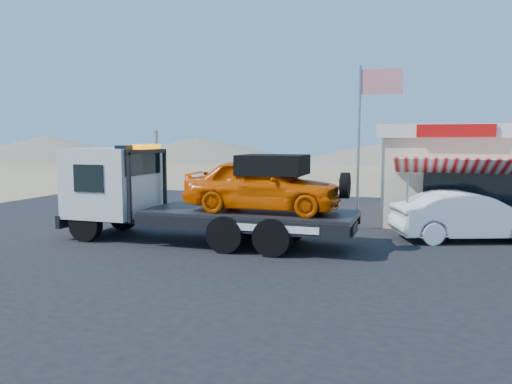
# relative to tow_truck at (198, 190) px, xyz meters

# --- Properties ---
(ground) EXTENTS (120.00, 120.00, 0.00)m
(ground) POSITION_rel_tow_truck_xyz_m (-0.01, -0.65, -1.71)
(ground) COLOR #866A4C
(ground) RESTS_ON ground
(asphalt_lot) EXTENTS (32.00, 24.00, 0.02)m
(asphalt_lot) POSITION_rel_tow_truck_xyz_m (1.99, 2.35, -1.70)
(asphalt_lot) COLOR black
(asphalt_lot) RESTS_ON ground
(tow_truck) EXTENTS (9.54, 2.83, 3.19)m
(tow_truck) POSITION_rel_tow_truck_xyz_m (0.00, 0.00, 0.00)
(tow_truck) COLOR black
(tow_truck) RESTS_ON asphalt_lot
(white_sedan) EXTENTS (5.23, 3.33, 1.63)m
(white_sedan) POSITION_rel_tow_truck_xyz_m (8.46, 2.98, -0.88)
(white_sedan) COLOR silver
(white_sedan) RESTS_ON asphalt_lot
(jerky_store) EXTENTS (10.40, 9.97, 3.90)m
(jerky_store) POSITION_rel_tow_truck_xyz_m (10.49, 8.32, 0.28)
(jerky_store) COLOR beige
(jerky_store) RESTS_ON asphalt_lot
(flagpole) EXTENTS (1.55, 0.10, 6.00)m
(flagpole) POSITION_rel_tow_truck_xyz_m (4.93, 3.85, 2.05)
(flagpole) COLOR #99999E
(flagpole) RESTS_ON asphalt_lot
(desert_scrub) EXTENTS (26.64, 34.24, 0.65)m
(desert_scrub) POSITION_rel_tow_truck_xyz_m (-14.98, 8.51, -1.44)
(desert_scrub) COLOR #2F3C20
(desert_scrub) RESTS_ON ground
(distant_hills) EXTENTS (126.00, 48.00, 4.20)m
(distant_hills) POSITION_rel_tow_truck_xyz_m (-9.78, 54.49, 0.17)
(distant_hills) COLOR #726B59
(distant_hills) RESTS_ON ground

